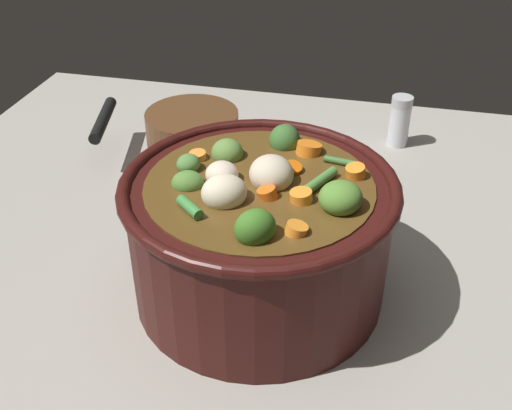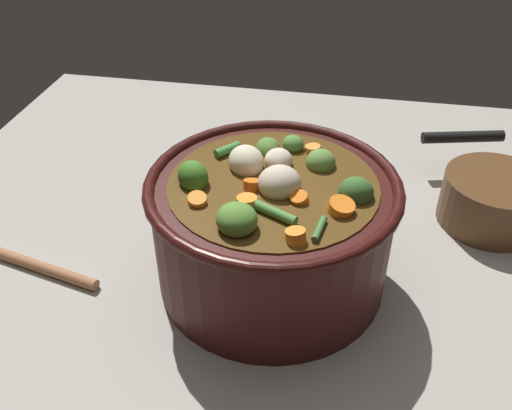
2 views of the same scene
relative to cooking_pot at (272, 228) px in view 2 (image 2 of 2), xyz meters
The scene contains 3 objects.
ground_plane 0.08m from the cooking_pot, 95.88° to the right, with size 1.10×1.10×0.00m, color #9E998E.
cooking_pot is the anchor object (origin of this frame).
small_saucepan 0.34m from the cooking_pot, 148.55° to the right, with size 0.17×0.23×0.07m.
Camera 2 is at (-0.08, 0.52, 0.50)m, focal length 39.44 mm.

